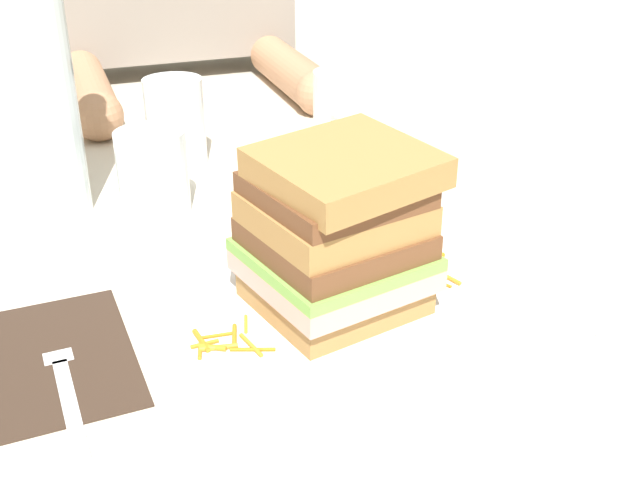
{
  "coord_description": "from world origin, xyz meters",
  "views": [
    {
      "loc": [
        -0.2,
        -0.49,
        0.32
      ],
      "look_at": [
        -0.02,
        0.01,
        0.05
      ],
      "focal_mm": 43.58,
      "sensor_mm": 36.0,
      "label": 1
    }
  ],
  "objects_px": {
    "water_bottle": "(35,66)",
    "sandwich": "(336,233)",
    "fork": "(63,374)",
    "empty_tumbler_0": "(176,122)",
    "napkin_dark": "(59,360)",
    "empty_tumbler_1": "(343,111)",
    "knife": "(529,284)",
    "main_plate": "(334,310)",
    "juice_glass": "(368,153)",
    "empty_tumbler_2": "(153,172)"
  },
  "relations": [
    {
      "from": "empty_tumbler_2",
      "to": "empty_tumbler_1",
      "type": "bearing_deg",
      "value": 23.55
    },
    {
      "from": "sandwich",
      "to": "knife",
      "type": "relative_size",
      "value": 0.72
    },
    {
      "from": "water_bottle",
      "to": "empty_tumbler_1",
      "type": "bearing_deg",
      "value": 11.93
    },
    {
      "from": "fork",
      "to": "empty_tumbler_0",
      "type": "distance_m",
      "value": 0.41
    },
    {
      "from": "juice_glass",
      "to": "water_bottle",
      "type": "xyz_separation_m",
      "value": [
        -0.31,
        0.05,
        0.11
      ]
    },
    {
      "from": "napkin_dark",
      "to": "juice_glass",
      "type": "distance_m",
      "value": 0.4
    },
    {
      "from": "water_bottle",
      "to": "empty_tumbler_0",
      "type": "xyz_separation_m",
      "value": [
        0.14,
        0.09,
        -0.1
      ]
    },
    {
      "from": "knife",
      "to": "empty_tumbler_1",
      "type": "bearing_deg",
      "value": 93.61
    },
    {
      "from": "fork",
      "to": "juice_glass",
      "type": "height_order",
      "value": "juice_glass"
    },
    {
      "from": "juice_glass",
      "to": "fork",
      "type": "bearing_deg",
      "value": -143.55
    },
    {
      "from": "sandwich",
      "to": "napkin_dark",
      "type": "relative_size",
      "value": 0.9
    },
    {
      "from": "sandwich",
      "to": "juice_glass",
      "type": "bearing_deg",
      "value": 61.4
    },
    {
      "from": "napkin_dark",
      "to": "empty_tumbler_1",
      "type": "bearing_deg",
      "value": 44.02
    },
    {
      "from": "sandwich",
      "to": "empty_tumbler_1",
      "type": "distance_m",
      "value": 0.38
    },
    {
      "from": "main_plate",
      "to": "empty_tumbler_2",
      "type": "height_order",
      "value": "empty_tumbler_2"
    },
    {
      "from": "main_plate",
      "to": "napkin_dark",
      "type": "height_order",
      "value": "main_plate"
    },
    {
      "from": "main_plate",
      "to": "empty_tumbler_1",
      "type": "xyz_separation_m",
      "value": [
        0.15,
        0.35,
        0.04
      ]
    },
    {
      "from": "juice_glass",
      "to": "knife",
      "type": "bearing_deg",
      "value": -80.49
    },
    {
      "from": "knife",
      "to": "empty_tumbler_0",
      "type": "distance_m",
      "value": 0.44
    },
    {
      "from": "sandwich",
      "to": "empty_tumbler_0",
      "type": "distance_m",
      "value": 0.37
    },
    {
      "from": "water_bottle",
      "to": "sandwich",
      "type": "bearing_deg",
      "value": -56.21
    },
    {
      "from": "fork",
      "to": "water_bottle",
      "type": "relative_size",
      "value": 0.52
    },
    {
      "from": "napkin_dark",
      "to": "juice_glass",
      "type": "bearing_deg",
      "value": 33.75
    },
    {
      "from": "juice_glass",
      "to": "main_plate",
      "type": "bearing_deg",
      "value": -118.88
    },
    {
      "from": "water_bottle",
      "to": "empty_tumbler_0",
      "type": "distance_m",
      "value": 0.19
    },
    {
      "from": "fork",
      "to": "empty_tumbler_0",
      "type": "bearing_deg",
      "value": 67.89
    },
    {
      "from": "sandwich",
      "to": "fork",
      "type": "bearing_deg",
      "value": -177.28
    },
    {
      "from": "fork",
      "to": "empty_tumbler_1",
      "type": "height_order",
      "value": "empty_tumbler_1"
    },
    {
      "from": "knife",
      "to": "empty_tumbler_0",
      "type": "xyz_separation_m",
      "value": [
        -0.22,
        0.37,
        0.05
      ]
    },
    {
      "from": "juice_glass",
      "to": "empty_tumbler_0",
      "type": "distance_m",
      "value": 0.22
    },
    {
      "from": "main_plate",
      "to": "empty_tumbler_0",
      "type": "bearing_deg",
      "value": 97.58
    },
    {
      "from": "water_bottle",
      "to": "empty_tumbler_2",
      "type": "distance_m",
      "value": 0.14
    },
    {
      "from": "knife",
      "to": "main_plate",
      "type": "bearing_deg",
      "value": 176.38
    },
    {
      "from": "empty_tumbler_0",
      "to": "knife",
      "type": "bearing_deg",
      "value": -59.9
    },
    {
      "from": "fork",
      "to": "main_plate",
      "type": "bearing_deg",
      "value": 3.02
    },
    {
      "from": "napkin_dark",
      "to": "main_plate",
      "type": "bearing_deg",
      "value": -3.32
    },
    {
      "from": "main_plate",
      "to": "fork",
      "type": "xyz_separation_m",
      "value": [
        -0.2,
        -0.01,
        -0.0
      ]
    },
    {
      "from": "main_plate",
      "to": "juice_glass",
      "type": "xyz_separation_m",
      "value": [
        0.13,
        0.23,
        0.03
      ]
    },
    {
      "from": "empty_tumbler_1",
      "to": "juice_glass",
      "type": "bearing_deg",
      "value": -98.84
    },
    {
      "from": "napkin_dark",
      "to": "knife",
      "type": "xyz_separation_m",
      "value": [
        0.37,
        -0.02,
        0.0
      ]
    },
    {
      "from": "water_bottle",
      "to": "empty_tumbler_0",
      "type": "bearing_deg",
      "value": 32.07
    },
    {
      "from": "empty_tumbler_2",
      "to": "empty_tumbler_0",
      "type": "bearing_deg",
      "value": 69.22
    },
    {
      "from": "juice_glass",
      "to": "empty_tumbler_1",
      "type": "height_order",
      "value": "empty_tumbler_1"
    },
    {
      "from": "water_bottle",
      "to": "empty_tumbler_1",
      "type": "height_order",
      "value": "water_bottle"
    },
    {
      "from": "fork",
      "to": "knife",
      "type": "xyz_separation_m",
      "value": [
        0.37,
        -0.0,
        -0.0
      ]
    },
    {
      "from": "empty_tumbler_0",
      "to": "empty_tumbler_2",
      "type": "relative_size",
      "value": 1.19
    },
    {
      "from": "napkin_dark",
      "to": "empty_tumbler_2",
      "type": "xyz_separation_m",
      "value": [
        0.11,
        0.23,
        0.04
      ]
    },
    {
      "from": "sandwich",
      "to": "fork",
      "type": "height_order",
      "value": "sandwich"
    },
    {
      "from": "empty_tumbler_0",
      "to": "fork",
      "type": "bearing_deg",
      "value": -112.11
    },
    {
      "from": "knife",
      "to": "juice_glass",
      "type": "xyz_separation_m",
      "value": [
        -0.04,
        0.24,
        0.04
      ]
    }
  ]
}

